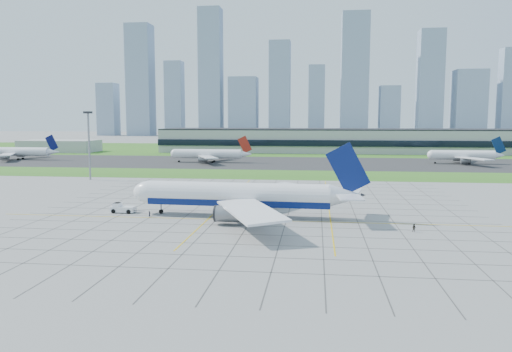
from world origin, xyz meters
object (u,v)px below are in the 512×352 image
(light_mast, at_px, (89,137))
(crew_far, at_px, (414,228))
(pushback_tug, at_px, (122,208))
(crew_near, at_px, (150,214))
(distant_jet_1, at_px, (209,154))
(distant_jet_2, at_px, (464,155))
(airliner, at_px, (240,196))
(distant_jet_0, at_px, (15,152))

(light_mast, xyz_separation_m, crew_far, (104.64, -74.66, -15.35))
(pushback_tug, bearing_deg, crew_near, -27.22)
(light_mast, height_order, pushback_tug, light_mast)
(light_mast, relative_size, crew_near, 16.31)
(distant_jet_1, relative_size, distant_jet_2, 1.00)
(light_mast, height_order, distant_jet_1, light_mast)
(airliner, xyz_separation_m, pushback_tug, (-29.53, 0.96, -3.81))
(airliner, xyz_separation_m, crew_near, (-20.81, -4.07, -4.09))
(crew_far, distance_m, distant_jet_1, 169.32)
(airliner, xyz_separation_m, crew_far, (37.85, -11.95, -4.04))
(pushback_tug, distance_m, crew_far, 68.60)
(pushback_tug, bearing_deg, distant_jet_1, 96.23)
(distant_jet_0, xyz_separation_m, distant_jet_2, (240.57, 2.87, -0.00))
(crew_near, xyz_separation_m, distant_jet_2, (112.79, 150.80, 3.70))
(distant_jet_1, xyz_separation_m, distant_jet_2, (129.80, 7.26, -0.00))
(distant_jet_1, bearing_deg, distant_jet_2, 3.20)
(airliner, relative_size, distant_jet_2, 1.34)
(crew_near, xyz_separation_m, distant_jet_0, (-127.78, 147.93, 3.70))
(distant_jet_1, height_order, distant_jet_2, same)
(pushback_tug, relative_size, crew_near, 5.52)
(crew_near, bearing_deg, distant_jet_0, 52.32)
(crew_far, bearing_deg, distant_jet_1, 144.95)
(light_mast, xyz_separation_m, crew_near, (45.98, -66.77, -15.40))
(airliner, distance_m, distant_jet_1, 144.51)
(airliner, height_order, distant_jet_2, airliner)
(pushback_tug, xyz_separation_m, crew_far, (67.38, -12.92, -0.23))
(airliner, xyz_separation_m, distant_jet_0, (-148.59, 143.86, -0.39))
(crew_far, height_order, distant_jet_1, distant_jet_1)
(light_mast, bearing_deg, crew_near, -55.45)
(pushback_tug, height_order, distant_jet_1, distant_jet_1)
(distant_jet_0, bearing_deg, pushback_tug, -50.20)
(crew_near, relative_size, crew_far, 0.94)
(distant_jet_2, bearing_deg, crew_near, -126.79)
(light_mast, bearing_deg, pushback_tug, -58.88)
(distant_jet_2, bearing_deg, airliner, -122.08)
(crew_far, relative_size, distant_jet_0, 0.04)
(light_mast, relative_size, distant_jet_2, 0.60)
(crew_far, xyz_separation_m, distant_jet_0, (-186.45, 155.81, 3.66))
(crew_far, height_order, distant_jet_2, distant_jet_2)
(crew_near, xyz_separation_m, crew_far, (58.66, -7.88, 0.05))
(light_mast, distance_m, distant_jet_0, 115.82)
(pushback_tug, bearing_deg, light_mast, 123.92)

